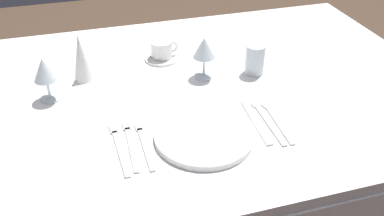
{
  "coord_description": "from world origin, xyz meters",
  "views": [
    {
      "loc": [
        -0.25,
        -1.12,
        1.46
      ],
      "look_at": [
        0.03,
        -0.15,
        0.76
      ],
      "focal_mm": 38.98,
      "sensor_mm": 36.0,
      "label": 1
    }
  ],
  "objects_px": {
    "spoon_soup": "(264,117)",
    "coffee_cup_left": "(162,49)",
    "fork_outer": "(144,143)",
    "fork_salad": "(119,147)",
    "dinner_knife": "(256,123)",
    "napkin_folded": "(81,58)",
    "spoon_dessert": "(274,116)",
    "fork_inner": "(130,143)",
    "wine_glass_left": "(44,71)",
    "drink_tumbler": "(255,59)",
    "wine_glass_centre": "(204,49)",
    "dinner_plate": "(204,135)"
  },
  "relations": [
    {
      "from": "spoon_soup",
      "to": "coffee_cup_left",
      "type": "relative_size",
      "value": 2.23
    },
    {
      "from": "fork_outer",
      "to": "coffee_cup_left",
      "type": "height_order",
      "value": "coffee_cup_left"
    },
    {
      "from": "fork_salad",
      "to": "spoon_soup",
      "type": "xyz_separation_m",
      "value": [
        0.43,
        0.02,
        0.0
      ]
    },
    {
      "from": "dinner_knife",
      "to": "spoon_soup",
      "type": "distance_m",
      "value": 0.04
    },
    {
      "from": "napkin_folded",
      "to": "spoon_soup",
      "type": "bearing_deg",
      "value": -37.01
    },
    {
      "from": "dinner_knife",
      "to": "spoon_dessert",
      "type": "xyz_separation_m",
      "value": [
        0.06,
        0.01,
        0.0
      ]
    },
    {
      "from": "spoon_dessert",
      "to": "spoon_soup",
      "type": "bearing_deg",
      "value": 165.92
    },
    {
      "from": "fork_inner",
      "to": "wine_glass_left",
      "type": "relative_size",
      "value": 1.53
    },
    {
      "from": "spoon_dessert",
      "to": "coffee_cup_left",
      "type": "bearing_deg",
      "value": 117.82
    },
    {
      "from": "fork_outer",
      "to": "spoon_dessert",
      "type": "relative_size",
      "value": 0.99
    },
    {
      "from": "fork_outer",
      "to": "wine_glass_left",
      "type": "xyz_separation_m",
      "value": [
        -0.24,
        0.29,
        0.1
      ]
    },
    {
      "from": "spoon_dessert",
      "to": "drink_tumbler",
      "type": "height_order",
      "value": "drink_tumbler"
    },
    {
      "from": "fork_outer",
      "to": "fork_salad",
      "type": "xyz_separation_m",
      "value": [
        -0.07,
        0.0,
        0.0
      ]
    },
    {
      "from": "spoon_soup",
      "to": "wine_glass_left",
      "type": "distance_m",
      "value": 0.67
    },
    {
      "from": "dinner_knife",
      "to": "spoon_dessert",
      "type": "distance_m",
      "value": 0.06
    },
    {
      "from": "wine_glass_centre",
      "to": "wine_glass_left",
      "type": "xyz_separation_m",
      "value": [
        -0.5,
        0.0,
        -0.0
      ]
    },
    {
      "from": "fork_inner",
      "to": "drink_tumbler",
      "type": "height_order",
      "value": "drink_tumbler"
    },
    {
      "from": "fork_salad",
      "to": "fork_outer",
      "type": "bearing_deg",
      "value": -1.56
    },
    {
      "from": "wine_glass_centre",
      "to": "napkin_folded",
      "type": "distance_m",
      "value": 0.4
    },
    {
      "from": "fork_inner",
      "to": "spoon_soup",
      "type": "distance_m",
      "value": 0.4
    },
    {
      "from": "fork_salad",
      "to": "spoon_dessert",
      "type": "relative_size",
      "value": 1.05
    },
    {
      "from": "dinner_knife",
      "to": "drink_tumbler",
      "type": "xyz_separation_m",
      "value": [
        0.11,
        0.27,
        0.05
      ]
    },
    {
      "from": "fork_outer",
      "to": "coffee_cup_left",
      "type": "bearing_deg",
      "value": 71.41
    },
    {
      "from": "dinner_plate",
      "to": "spoon_dessert",
      "type": "relative_size",
      "value": 1.28
    },
    {
      "from": "fork_salad",
      "to": "wine_glass_centre",
      "type": "xyz_separation_m",
      "value": [
        0.33,
        0.29,
        0.1
      ]
    },
    {
      "from": "spoon_soup",
      "to": "napkin_folded",
      "type": "height_order",
      "value": "napkin_folded"
    },
    {
      "from": "spoon_soup",
      "to": "fork_salad",
      "type": "bearing_deg",
      "value": -177.41
    },
    {
      "from": "dinner_plate",
      "to": "dinner_knife",
      "type": "xyz_separation_m",
      "value": [
        0.16,
        0.02,
        -0.01
      ]
    },
    {
      "from": "dinner_knife",
      "to": "wine_glass_left",
      "type": "bearing_deg",
      "value": 152.49
    },
    {
      "from": "dinner_plate",
      "to": "dinner_knife",
      "type": "distance_m",
      "value": 0.17
    },
    {
      "from": "wine_glass_centre",
      "to": "drink_tumbler",
      "type": "bearing_deg",
      "value": -6.67
    },
    {
      "from": "wine_glass_centre",
      "to": "coffee_cup_left",
      "type": "bearing_deg",
      "value": 123.02
    },
    {
      "from": "dinner_knife",
      "to": "napkin_folded",
      "type": "height_order",
      "value": "napkin_folded"
    },
    {
      "from": "coffee_cup_left",
      "to": "fork_inner",
      "type": "bearing_deg",
      "value": -112.86
    },
    {
      "from": "drink_tumbler",
      "to": "fork_inner",
      "type": "bearing_deg",
      "value": -150.63
    },
    {
      "from": "wine_glass_left",
      "to": "napkin_folded",
      "type": "distance_m",
      "value": 0.15
    },
    {
      "from": "fork_outer",
      "to": "spoon_dessert",
      "type": "distance_m",
      "value": 0.39
    },
    {
      "from": "spoon_dessert",
      "to": "drink_tumbler",
      "type": "xyz_separation_m",
      "value": [
        0.05,
        0.26,
        0.05
      ]
    },
    {
      "from": "napkin_folded",
      "to": "wine_glass_centre",
      "type": "bearing_deg",
      "value": -13.86
    },
    {
      "from": "fork_inner",
      "to": "fork_salad",
      "type": "distance_m",
      "value": 0.03
    },
    {
      "from": "dinner_knife",
      "to": "fork_salad",
      "type": "bearing_deg",
      "value": 179.67
    },
    {
      "from": "dinner_plate",
      "to": "wine_glass_centre",
      "type": "xyz_separation_m",
      "value": [
        0.1,
        0.32,
        0.09
      ]
    },
    {
      "from": "drink_tumbler",
      "to": "wine_glass_centre",
      "type": "bearing_deg",
      "value": 173.33
    },
    {
      "from": "spoon_dessert",
      "to": "wine_glass_left",
      "type": "relative_size",
      "value": 1.5
    },
    {
      "from": "spoon_dessert",
      "to": "coffee_cup_left",
      "type": "distance_m",
      "value": 0.5
    },
    {
      "from": "coffee_cup_left",
      "to": "wine_glass_left",
      "type": "distance_m",
      "value": 0.43
    },
    {
      "from": "fork_salad",
      "to": "wine_glass_left",
      "type": "xyz_separation_m",
      "value": [
        -0.17,
        0.29,
        0.1
      ]
    },
    {
      "from": "spoon_dessert",
      "to": "wine_glass_left",
      "type": "bearing_deg",
      "value": 155.96
    },
    {
      "from": "dinner_knife",
      "to": "wine_glass_centre",
      "type": "height_order",
      "value": "wine_glass_centre"
    },
    {
      "from": "fork_inner",
      "to": "spoon_dessert",
      "type": "distance_m",
      "value": 0.42
    }
  ]
}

